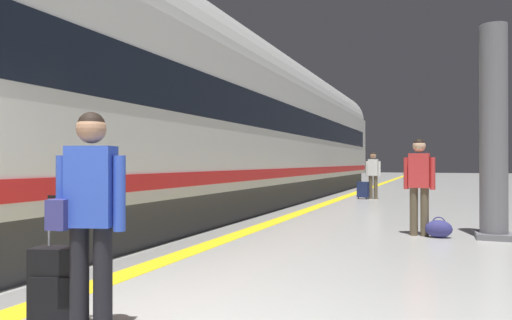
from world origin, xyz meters
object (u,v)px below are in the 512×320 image
object	(u,v)px
high_speed_train	(186,109)
traveller_foreground	(89,208)
rolling_suitcase_foreground	(58,285)
passenger_near	(419,179)
duffel_bag_near	(439,229)
passenger_mid	(373,172)
suitcase_mid	(363,190)
platform_pillar	(494,136)

from	to	relation	value
high_speed_train	traveller_foreground	distance (m)	7.55
rolling_suitcase_foreground	passenger_near	bearing A→B (deg)	68.52
duffel_bag_near	passenger_mid	world-z (taller)	passenger_mid
high_speed_train	duffel_bag_near	xyz separation A→B (m)	(5.38, -0.82, -2.35)
duffel_bag_near	suitcase_mid	size ratio (longest dim) A/B	0.73
traveller_foreground	passenger_near	world-z (taller)	passenger_near
high_speed_train	suitcase_mid	world-z (taller)	high_speed_train
platform_pillar	passenger_mid	bearing A→B (deg)	110.59
rolling_suitcase_foreground	passenger_near	distance (m)	6.44
duffel_bag_near	suitcase_mid	world-z (taller)	suitcase_mid
rolling_suitcase_foreground	duffel_bag_near	bearing A→B (deg)	65.53
rolling_suitcase_foreground	platform_pillar	world-z (taller)	platform_pillar
traveller_foreground	passenger_near	xyz separation A→B (m)	(2.01, 6.01, 0.03)
high_speed_train	passenger_mid	size ratio (longest dim) A/B	22.02
traveller_foreground	rolling_suitcase_foreground	size ratio (longest dim) A/B	1.60
passenger_mid	passenger_near	bearing A→B (deg)	-77.10
high_speed_train	passenger_near	distance (m)	5.34
high_speed_train	rolling_suitcase_foreground	distance (m)	7.53
duffel_bag_near	platform_pillar	bearing A→B (deg)	12.71
duffel_bag_near	platform_pillar	size ratio (longest dim) A/B	0.12
traveller_foreground	platform_pillar	distance (m)	6.93
passenger_mid	platform_pillar	bearing A→B (deg)	-69.41
traveller_foreground	duffel_bag_near	xyz separation A→B (m)	(2.33, 5.91, -0.80)
high_speed_train	duffel_bag_near	world-z (taller)	high_speed_train
high_speed_train	passenger_near	world-z (taller)	high_speed_train
traveller_foreground	passenger_mid	xyz separation A→B (m)	(0.12, 14.29, -0.00)
duffel_bag_near	passenger_mid	bearing A→B (deg)	104.80
traveller_foreground	platform_pillar	size ratio (longest dim) A/B	0.46
rolling_suitcase_foreground	suitcase_mid	distance (m)	14.02
suitcase_mid	rolling_suitcase_foreground	bearing A→B (deg)	-90.54
platform_pillar	high_speed_train	bearing A→B (deg)	174.29
passenger_near	platform_pillar	distance (m)	1.39
platform_pillar	rolling_suitcase_foreground	bearing A→B (deg)	-120.23
duffel_bag_near	rolling_suitcase_foreground	bearing A→B (deg)	-114.47
platform_pillar	duffel_bag_near	bearing A→B (deg)	-167.29
traveller_foreground	platform_pillar	world-z (taller)	platform_pillar
high_speed_train	platform_pillar	distance (m)	6.32
rolling_suitcase_foreground	platform_pillar	xyz separation A→B (m)	(3.53, 6.05, 1.37)
traveller_foreground	duffel_bag_near	size ratio (longest dim) A/B	3.76
passenger_mid	duffel_bag_near	bearing A→B (deg)	-75.20
platform_pillar	suitcase_mid	bearing A→B (deg)	113.08
passenger_near	suitcase_mid	world-z (taller)	passenger_near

